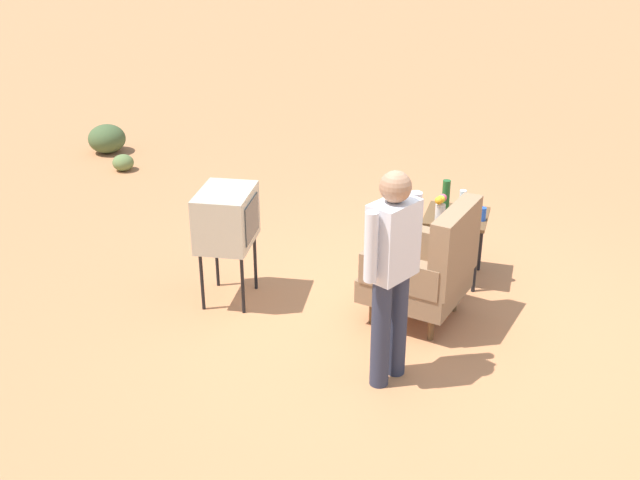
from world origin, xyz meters
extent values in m
plane|color=#C17A4C|center=(0.00, 0.00, 0.00)|extent=(60.00, 60.00, 0.00)
cylinder|color=brown|center=(-0.47, -0.24, 0.11)|extent=(0.05, 0.05, 0.22)
cylinder|color=brown|center=(0.04, -0.35, 0.11)|extent=(0.05, 0.05, 0.22)
cylinder|color=brown|center=(-0.36, 0.28, 0.11)|extent=(0.05, 0.05, 0.22)
cylinder|color=brown|center=(0.16, 0.17, 0.11)|extent=(0.05, 0.05, 0.22)
cube|color=#8C6B4C|center=(-0.16, -0.03, 0.32)|extent=(0.91, 0.91, 0.20)
cube|color=#8C6B4C|center=(-0.09, 0.28, 0.74)|extent=(0.78, 0.32, 0.64)
cube|color=#8C6B4C|center=(-0.47, 0.04, 0.55)|extent=(0.29, 0.70, 0.26)
cube|color=#8C6B4C|center=(0.16, -0.10, 0.55)|extent=(0.29, 0.70, 0.26)
cylinder|color=black|center=(-1.21, -0.04, 0.30)|extent=(0.04, 0.04, 0.61)
cylinder|color=black|center=(-0.76, -0.04, 0.30)|extent=(0.04, 0.04, 0.61)
cylinder|color=black|center=(-1.21, 0.40, 0.30)|extent=(0.04, 0.04, 0.61)
cylinder|color=black|center=(-0.76, 0.40, 0.30)|extent=(0.04, 0.04, 0.61)
cube|color=brown|center=(-0.98, 0.18, 0.62)|extent=(0.56, 0.56, 0.03)
cylinder|color=black|center=(0.20, -1.45, 0.28)|extent=(0.03, 0.03, 0.55)
cylinder|color=black|center=(-0.23, -1.51, 0.28)|extent=(0.03, 0.03, 0.55)
cylinder|color=black|center=(0.25, -1.81, 0.28)|extent=(0.03, 0.03, 0.55)
cylinder|color=black|center=(-0.19, -1.86, 0.28)|extent=(0.03, 0.03, 0.55)
cube|color=#BCB299|center=(0.01, -1.66, 0.79)|extent=(0.65, 0.51, 0.48)
cube|color=#383D3F|center=(-0.02, -1.43, 0.79)|extent=(0.42, 0.06, 0.34)
cylinder|color=#2D3347|center=(0.70, -0.01, 0.43)|extent=(0.14, 0.14, 0.86)
cylinder|color=#2D3347|center=(0.88, -0.10, 0.43)|extent=(0.14, 0.14, 0.86)
cube|color=silver|center=(0.79, -0.06, 1.14)|extent=(0.42, 0.36, 0.56)
cylinder|color=silver|center=(0.57, 0.05, 1.17)|extent=(0.09, 0.09, 0.50)
cylinder|color=silver|center=(1.00, -0.16, 1.17)|extent=(0.09, 0.09, 0.50)
sphere|color=#A37556|center=(0.79, -0.06, 1.53)|extent=(0.22, 0.22, 0.22)
cylinder|color=#1E5623|center=(-0.99, 0.07, 0.80)|extent=(0.07, 0.07, 0.32)
cylinder|color=silver|center=(-1.09, 0.21, 0.74)|extent=(0.06, 0.06, 0.20)
cylinder|color=blue|center=(-0.92, 0.41, 0.70)|extent=(0.07, 0.07, 0.12)
cylinder|color=silver|center=(-0.74, 0.06, 0.73)|extent=(0.09, 0.09, 0.18)
sphere|color=yellow|center=(-0.74, 0.06, 0.87)|extent=(0.07, 0.07, 0.07)
sphere|color=#E04C66|center=(-0.78, 0.07, 0.87)|extent=(0.07, 0.07, 0.07)
sphere|color=orange|center=(-0.71, 0.04, 0.87)|extent=(0.07, 0.07, 0.07)
ellipsoid|color=#475B33|center=(-3.35, -4.93, 0.20)|extent=(0.51, 0.51, 0.39)
ellipsoid|color=olive|center=(-2.75, -4.33, 0.11)|extent=(0.27, 0.27, 0.21)
camera|label=1|loc=(5.43, 0.82, 3.32)|focal=42.37mm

